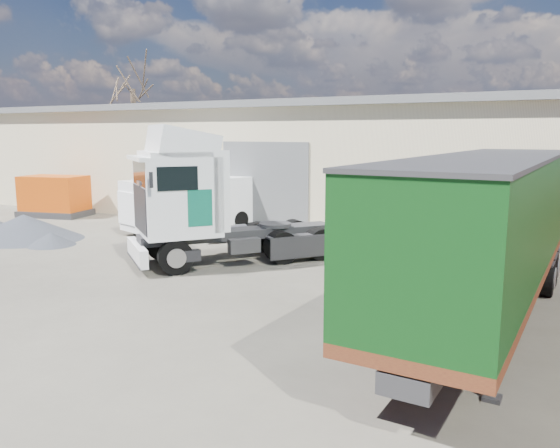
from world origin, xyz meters
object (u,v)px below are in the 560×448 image
at_px(bare_tree, 132,75).
at_px(box_trailer, 488,223).
at_px(tractor_unit, 204,206).
at_px(orange_skip, 55,199).
at_px(panel_van, 186,204).

bearing_deg(bare_tree, box_trailer, -35.28).
bearing_deg(tractor_unit, bare_tree, 176.08).
bearing_deg(tractor_unit, orange_skip, -162.04).
relative_size(tractor_unit, box_trailer, 0.59).
xyz_separation_m(bare_tree, orange_skip, (5.35, -11.66, -7.08)).
height_order(bare_tree, panel_van, bare_tree).
bearing_deg(orange_skip, tractor_unit, -33.71).
relative_size(tractor_unit, panel_van, 1.10).
relative_size(bare_tree, box_trailer, 0.90).
xyz_separation_m(box_trailer, panel_van, (-12.15, 5.99, -1.03)).
distance_m(panel_van, orange_skip, 8.21).
height_order(box_trailer, panel_van, box_trailer).
bearing_deg(orange_skip, box_trailer, -30.09).
xyz_separation_m(panel_van, orange_skip, (-8.19, 0.52, -0.26)).
bearing_deg(panel_van, orange_skip, -164.20).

